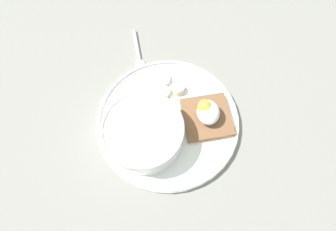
{
  "coord_description": "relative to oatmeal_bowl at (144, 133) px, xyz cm",
  "views": [
    {
      "loc": [
        -20.97,
        0.68,
        51.1
      ],
      "look_at": [
        0.0,
        0.0,
        5.0
      ],
      "focal_mm": 28.0,
      "sensor_mm": 36.0,
      "label": 1
    }
  ],
  "objects": [
    {
      "name": "ground_plane",
      "position": [
        3.72,
        -4.62,
        -4.81
      ],
      "size": [
        120.0,
        120.0,
        2.0
      ],
      "primitive_type": "cube",
      "color": "gray",
      "rests_on": "ground"
    },
    {
      "name": "plate",
      "position": [
        3.72,
        -4.62,
        -3.02
      ],
      "size": [
        28.54,
        28.54,
        1.6
      ],
      "color": "white",
      "rests_on": "ground_plane"
    },
    {
      "name": "oatmeal_bowl",
      "position": [
        0.0,
        0.0,
        0.0
      ],
      "size": [
        14.95,
        14.95,
        5.6
      ],
      "color": "white",
      "rests_on": "plate"
    },
    {
      "name": "toast_slice",
      "position": [
        3.91,
        -12.3,
        -2.14
      ],
      "size": [
        10.54,
        10.54,
        1.2
      ],
      "color": "brown",
      "rests_on": "plate"
    },
    {
      "name": "poached_egg",
      "position": [
        4.04,
        -12.15,
        0.26
      ],
      "size": [
        5.1,
        4.41,
        3.98
      ],
      "color": "white",
      "rests_on": "toast_slice"
    },
    {
      "name": "banana_slice_front",
      "position": [
        12.89,
        -3.73,
        -2.31
      ],
      "size": [
        4.73,
        4.73,
        1.12
      ],
      "color": "#EDECBC",
      "rests_on": "plate"
    },
    {
      "name": "banana_slice_left",
      "position": [
        9.77,
        -3.87,
        -2.3
      ],
      "size": [
        3.84,
        3.86,
        1.09
      ],
      "color": "beige",
      "rests_on": "plate"
    },
    {
      "name": "banana_slice_back",
      "position": [
        10.28,
        -6.98,
        -2.12
      ],
      "size": [
        3.51,
        3.41,
        1.63
      ],
      "color": "beige",
      "rests_on": "plate"
    },
    {
      "name": "spoon",
      "position": [
        20.05,
        1.54,
        -3.41
      ],
      "size": [
        12.1,
        3.46,
        0.8
      ],
      "color": "silver",
      "rests_on": "ground_plane"
    }
  ]
}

